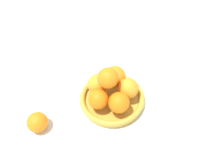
% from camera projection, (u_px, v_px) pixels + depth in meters
% --- Properties ---
extents(ground_plane, '(4.00, 4.00, 0.00)m').
position_uv_depth(ground_plane, '(112.00, 101.00, 0.82)').
color(ground_plane, silver).
extents(fruit_bowl, '(0.24, 0.24, 0.03)m').
position_uv_depth(fruit_bowl, '(112.00, 98.00, 0.81)').
color(fruit_bowl, gold).
rests_on(fruit_bowl, ground_plane).
extents(orange_pile, '(0.19, 0.18, 0.13)m').
position_uv_depth(orange_pile, '(111.00, 87.00, 0.76)').
color(orange_pile, orange).
rests_on(orange_pile, fruit_bowl).
extents(stray_orange, '(0.07, 0.07, 0.07)m').
position_uv_depth(stray_orange, '(37.00, 122.00, 0.72)').
color(stray_orange, orange).
rests_on(stray_orange, ground_plane).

